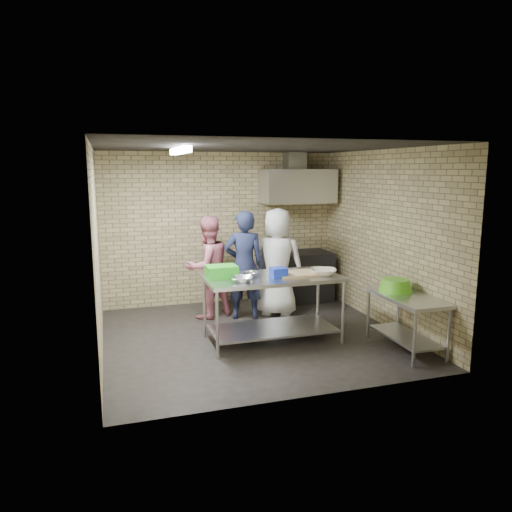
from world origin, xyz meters
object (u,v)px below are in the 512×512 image
Objects in this scene: blue_tub at (278,273)px; bottle_red at (296,190)px; woman_white at (277,262)px; prep_table at (272,309)px; side_counter at (406,323)px; woman_pink at (208,267)px; green_crate at (221,272)px; stove at (297,276)px; green_basin at (396,285)px; man_navy at (244,265)px.

blue_tub is 1.16× the size of bottle_red.
woman_white is (0.44, 1.27, -0.12)m from blue_tub.
side_counter is at bearing -28.04° from prep_table.
bottle_red reaches higher than woman_pink.
green_crate is at bearing 64.87° from woman_pink.
green_crate is (-1.85, -1.78, 0.57)m from stove.
green_basin is at bearing -80.24° from stove.
prep_table is 4.50× the size of green_crate.
prep_table is 9.00× the size of blue_tub.
blue_tub is 1.25m from man_navy.
bottle_red is (-0.38, 2.74, 1.19)m from green_basin.
stove is 2.35m from blue_tub.
prep_table reaches higher than green_basin.
prep_table is 2.22m from stove.
woman_pink is (-0.63, 1.39, 0.36)m from prep_table.
stove is 1.51m from man_navy.
side_counter is 2.66m from man_navy.
blue_tub is 2.72m from bottle_red.
green_basin is 2.41m from man_navy.
woman_pink is at bearing 137.98° from green_basin.
prep_table is at bearing 104.68° from man_navy.
side_counter is 5.76× the size of blue_tub.
stove is at bearing 99.29° from side_counter.
blue_tub is at bearing -117.14° from bottle_red.
prep_table is 0.90m from green_crate.
woman_pink reaches higher than side_counter.
man_navy reaches higher than side_counter.
woman_white is (-0.66, -0.73, 0.44)m from stove.
woman_white reaches higher than stove.
man_navy is (-1.67, 1.74, 0.05)m from green_basin.
stove is (-0.45, 2.75, 0.08)m from side_counter.
blue_tub is (0.05, -0.10, 0.54)m from prep_table.
side_counter is at bearing 112.81° from woman_pink.
woman_pink is at bearing 86.91° from green_crate.
side_counter is 1.83m from blue_tub.
side_counter is 2.88× the size of green_crate.
stove is at bearing 43.91° from green_crate.
blue_tub is at bearing -63.43° from prep_table.
woman_white is (-0.71, -0.97, -1.14)m from bottle_red.
man_navy is (-0.14, 1.24, -0.13)m from blue_tub.
green_crate is 0.24× the size of man_navy.
prep_table is 1.56× the size of stove.
green_basin is 2.56× the size of bottle_red.
side_counter is 3.44m from bottle_red.
green_basin is at bearing -20.85° from prep_table.
green_crate is 2.95m from bottle_red.
stove is at bearing 173.93° from woman_pink.
prep_table is 1.73m from green_basin.
green_crate is 1.29m from woman_pink.
blue_tub reaches higher than stove.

